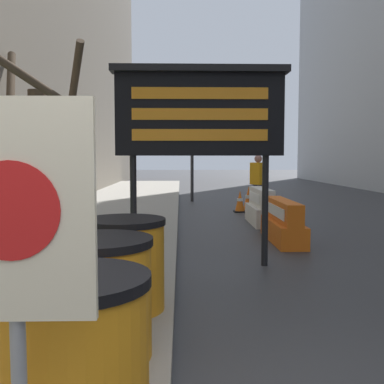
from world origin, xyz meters
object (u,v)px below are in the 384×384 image
at_px(jersey_barrier_orange_far, 283,223).
at_px(barrel_drum_foreground, 72,361).
at_px(traffic_cone_mid, 249,199).
at_px(message_board, 200,114).
at_px(barrel_drum_middle, 99,297).
at_px(traffic_cone_far, 274,201).
at_px(traffic_cone_near, 240,202).
at_px(warning_sign, 13,242).
at_px(jersey_barrier_white, 261,208).
at_px(barrel_drum_back, 124,264).
at_px(pedestrian_worker, 258,178).
at_px(traffic_light_near_curb, 192,117).

bearing_deg(jersey_barrier_orange_far, barrel_drum_foreground, -111.78).
bearing_deg(traffic_cone_mid, message_board, -104.51).
bearing_deg(barrel_drum_middle, barrel_drum_foreground, -87.01).
xyz_separation_m(jersey_barrier_orange_far, traffic_cone_far, (0.83, 4.79, -0.03)).
bearing_deg(traffic_cone_mid, traffic_cone_near, -136.83).
xyz_separation_m(warning_sign, traffic_cone_mid, (2.77, 12.29, -0.97)).
bearing_deg(traffic_cone_mid, jersey_barrier_white, -92.11).
bearing_deg(traffic_cone_near, jersey_barrier_orange_far, -87.46).
bearing_deg(traffic_cone_near, traffic_cone_mid, 43.17).
distance_m(jersey_barrier_white, traffic_cone_far, 2.51).
relative_size(warning_sign, traffic_cone_near, 2.62).
distance_m(warning_sign, traffic_cone_near, 12.29).
relative_size(barrel_drum_back, warning_sign, 0.53).
relative_size(barrel_drum_foreground, barrel_drum_back, 1.00).
xyz_separation_m(traffic_cone_near, pedestrian_worker, (0.55, 0.00, 0.71)).
relative_size(jersey_barrier_orange_far, pedestrian_worker, 1.15).
height_order(barrel_drum_foreground, traffic_cone_near, barrel_drum_foreground).
bearing_deg(traffic_cone_mid, barrel_drum_foreground, -103.06).
bearing_deg(warning_sign, traffic_cone_far, 73.64).
bearing_deg(pedestrian_worker, traffic_light_near_curb, -0.30).
height_order(barrel_drum_middle, traffic_cone_near, barrel_drum_middle).
distance_m(traffic_cone_mid, traffic_light_near_curb, 4.48).
bearing_deg(barrel_drum_foreground, traffic_cone_near, 78.13).
bearing_deg(traffic_cone_near, traffic_cone_far, -3.89).
relative_size(barrel_drum_middle, jersey_barrier_orange_far, 0.46).
bearing_deg(barrel_drum_foreground, barrel_drum_back, 89.95).
bearing_deg(pedestrian_worker, traffic_cone_far, -128.43).
xyz_separation_m(barrel_drum_foreground, traffic_cone_near, (2.39, 11.39, -0.28)).
bearing_deg(warning_sign, message_board, 79.90).
xyz_separation_m(warning_sign, traffic_cone_far, (3.50, 11.93, -1.02)).
xyz_separation_m(barrel_drum_back, pedestrian_worker, (2.94, 9.23, 0.43)).
distance_m(barrel_drum_foreground, traffic_light_near_curb, 15.00).
bearing_deg(barrel_drum_middle, jersey_barrier_orange_far, 63.94).
height_order(barrel_drum_middle, jersey_barrier_orange_far, barrel_drum_middle).
xyz_separation_m(barrel_drum_middle, jersey_barrier_white, (2.67, 7.87, -0.21)).
height_order(warning_sign, traffic_cone_mid, warning_sign).
distance_m(barrel_drum_back, traffic_cone_far, 9.79).
bearing_deg(jersey_barrier_white, pedestrian_worker, 82.19).
bearing_deg(barrel_drum_back, jersey_barrier_orange_far, 59.19).
relative_size(jersey_barrier_orange_far, traffic_cone_near, 3.03).
distance_m(jersey_barrier_white, traffic_cone_mid, 2.74).
distance_m(barrel_drum_middle, pedestrian_worker, 10.75).
bearing_deg(pedestrian_worker, barrel_drum_back, 132.08).
distance_m(barrel_drum_middle, jersey_barrier_white, 8.31).
distance_m(message_board, traffic_cone_far, 7.52).
bearing_deg(warning_sign, traffic_light_near_curb, 86.02).
height_order(barrel_drum_back, traffic_cone_near, barrel_drum_back).
bearing_deg(message_board, jersey_barrier_white, 68.35).
bearing_deg(barrel_drum_foreground, pedestrian_worker, 75.50).
height_order(barrel_drum_middle, warning_sign, warning_sign).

